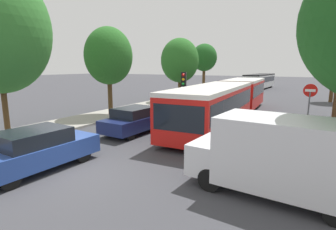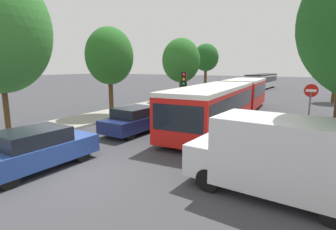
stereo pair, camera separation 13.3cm
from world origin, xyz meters
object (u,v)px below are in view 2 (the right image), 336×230
at_px(articulated_bus, 229,98).
at_px(queued_car_silver, 213,98).
at_px(no_entry_sign, 310,102).
at_px(queued_car_tan, 234,92).
at_px(tree_left_mid, 109,58).
at_px(queued_car_black, 189,106).
at_px(white_van, 281,156).
at_px(queued_car_blue, 36,149).
at_px(tree_left_far, 181,62).
at_px(city_bus_rear, 262,80).
at_px(tree_left_distant, 205,58).
at_px(queued_car_navy, 135,120).
at_px(traffic_light, 184,86).

height_order(articulated_bus, queued_car_silver, articulated_bus).
bearing_deg(no_entry_sign, queued_car_tan, -150.32).
bearing_deg(no_entry_sign, tree_left_mid, -84.91).
distance_m(queued_car_black, white_van, 13.06).
bearing_deg(queued_car_blue, queued_car_tan, 2.54).
relative_size(tree_left_mid, tree_left_far, 0.99).
relative_size(city_bus_rear, queued_car_black, 2.66).
bearing_deg(tree_left_distant, queued_car_navy, -77.90).
distance_m(queued_car_black, no_entry_sign, 8.61).
distance_m(queued_car_navy, no_entry_sign, 9.62).
relative_size(queued_car_silver, no_entry_sign, 1.54).
bearing_deg(articulated_bus, no_entry_sign, 63.42).
bearing_deg(queued_car_navy, tree_left_distant, 14.49).
bearing_deg(traffic_light, queued_car_blue, -23.02).
bearing_deg(no_entry_sign, articulated_bus, -113.24).
height_order(queued_car_blue, tree_left_distant, tree_left_distant).
height_order(city_bus_rear, queued_car_tan, city_bus_rear).
height_order(no_entry_sign, tree_left_distant, tree_left_distant).
bearing_deg(articulated_bus, city_bus_rear, -176.80).
bearing_deg(tree_left_mid, white_van, -28.53).
relative_size(no_entry_sign, tree_left_far, 0.42).
bearing_deg(queued_car_black, no_entry_sign, -102.39).
bearing_deg(queued_car_navy, queued_car_silver, 2.60).
distance_m(articulated_bus, queued_car_tan, 13.01).
bearing_deg(traffic_light, white_van, 28.80).
height_order(articulated_bus, tree_left_distant, tree_left_distant).
xyz_separation_m(articulated_bus, traffic_light, (-1.90, -3.41, 0.98)).
xyz_separation_m(city_bus_rear, traffic_light, (1.33, -31.60, 1.07)).
bearing_deg(tree_left_distant, queued_car_blue, -80.25).
bearing_deg(traffic_light, no_entry_sign, 84.89).
bearing_deg(articulated_bus, queued_car_blue, -17.61).
bearing_deg(tree_left_mid, tree_left_distant, 89.19).
bearing_deg(tree_left_distant, white_van, -62.95).
bearing_deg(queued_car_tan, queued_car_navy, -177.94).
height_order(queued_car_tan, tree_left_mid, tree_left_mid).
bearing_deg(city_bus_rear, traffic_light, -174.76).
distance_m(tree_left_mid, tree_left_distant, 17.79).
relative_size(articulated_bus, traffic_light, 5.24).
relative_size(queued_car_navy, queued_car_black, 0.99).
bearing_deg(tree_left_mid, tree_left_far, 86.56).
relative_size(queued_car_blue, queued_car_navy, 1.03).
xyz_separation_m(queued_car_navy, tree_left_mid, (-4.73, 3.13, 3.64)).
relative_size(queued_car_blue, tree_left_distant, 0.67).
bearing_deg(queued_car_navy, articulated_bus, -25.19).
distance_m(traffic_light, no_entry_sign, 7.15).
distance_m(traffic_light, tree_left_far, 11.79).
height_order(white_van, tree_left_far, tree_left_far).
bearing_deg(tree_left_far, city_bus_rear, 78.65).
bearing_deg(queued_car_black, city_bus_rear, 2.59).
bearing_deg(tree_left_mid, queued_car_navy, -33.49).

